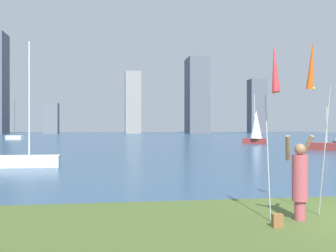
% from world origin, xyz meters
% --- Properties ---
extents(ground, '(120.00, 138.00, 0.12)m').
position_xyz_m(ground, '(0.00, 50.95, -0.06)').
color(ground, '#475B28').
extents(person, '(0.66, 0.48, 1.79)m').
position_xyz_m(person, '(-1.96, 0.37, 0.88)').
color(person, '#B24C59').
rests_on(person, ground).
extents(kite_flag_left, '(0.16, 0.66, 3.65)m').
position_xyz_m(kite_flag_left, '(-2.60, 0.18, 3.05)').
color(kite_flag_left, '#B2B2B7').
rests_on(kite_flag_left, ground).
extents(kite_flag_right, '(0.16, 0.98, 4.00)m').
position_xyz_m(kite_flag_right, '(-1.32, 1.05, 3.32)').
color(kite_flag_right, '#B2B2B7').
rests_on(kite_flag_right, ground).
extents(bag, '(0.20, 0.14, 0.26)m').
position_xyz_m(bag, '(-2.67, -0.13, 0.13)').
color(bag, brown).
rests_on(bag, ground).
extents(sailboat_1, '(2.61, 2.86, 3.46)m').
position_xyz_m(sailboat_1, '(11.21, 22.08, 0.34)').
color(sailboat_1, maroon).
rests_on(sailboat_1, ground).
extents(sailboat_2, '(2.35, 2.13, 5.39)m').
position_xyz_m(sailboat_2, '(9.76, 33.91, 1.85)').
color(sailboat_2, maroon).
rests_on(sailboat_2, ground).
extents(sailboat_5, '(2.84, 0.93, 6.02)m').
position_xyz_m(sailboat_5, '(-9.77, 12.25, 0.36)').
color(sailboat_5, silver).
rests_on(sailboat_5, ground).
extents(sailboat_6, '(2.48, 1.48, 5.82)m').
position_xyz_m(sailboat_6, '(-19.73, 52.33, 0.34)').
color(sailboat_6, silver).
rests_on(sailboat_6, ground).
extents(skyline_tower_1, '(3.52, 3.93, 7.77)m').
position_xyz_m(skyline_tower_1, '(-20.96, 96.31, 3.88)').
color(skyline_tower_1, slate).
rests_on(skyline_tower_1, ground).
extents(skyline_tower_2, '(4.02, 5.41, 16.11)m').
position_xyz_m(skyline_tower_2, '(-0.24, 96.83, 8.06)').
color(skyline_tower_2, gray).
rests_on(skyline_tower_2, ground).
extents(skyline_tower_3, '(5.22, 7.69, 19.60)m').
position_xyz_m(skyline_tower_3, '(16.23, 93.42, 9.80)').
color(skyline_tower_3, '#565B66').
rests_on(skyline_tower_3, ground).
extents(skyline_tower_4, '(4.34, 3.74, 14.29)m').
position_xyz_m(skyline_tower_4, '(32.50, 93.17, 7.14)').
color(skyline_tower_4, '#565B66').
rests_on(skyline_tower_4, ground).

